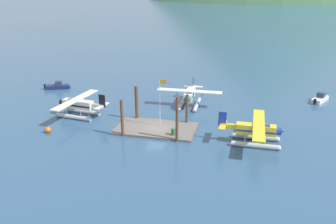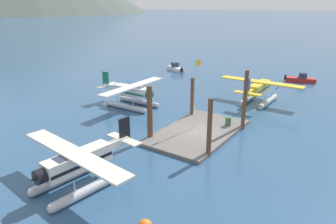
{
  "view_description": "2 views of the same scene",
  "coord_description": "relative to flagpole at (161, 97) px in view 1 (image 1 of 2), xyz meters",
  "views": [
    {
      "loc": [
        11.72,
        -42.21,
        18.77
      ],
      "look_at": [
        1.37,
        1.48,
        2.14
      ],
      "focal_mm": 37.15,
      "sensor_mm": 36.0,
      "label": 1
    },
    {
      "loc": [
        -24.47,
        -13.2,
        11.86
      ],
      "look_at": [
        0.31,
        3.72,
        1.38
      ],
      "focal_mm": 33.11,
      "sensor_mm": 36.0,
      "label": 2
    }
  ],
  "objects": [
    {
      "name": "mooring_buoy",
      "position": [
        -14.31,
        -5.07,
        -4.06
      ],
      "size": [
        0.84,
        0.84,
        0.84
      ],
      "primitive_type": "sphere",
      "color": "orange",
      "rests_on": "ground"
    },
    {
      "name": "piling_far_left",
      "position": [
        -4.2,
        2.31,
        -1.94
      ],
      "size": [
        0.51,
        0.51,
        5.08
      ],
      "primitive_type": "cylinder",
      "color": "brown",
      "rests_on": "ground"
    },
    {
      "name": "piling_near_right",
      "position": [
        3.07,
        -3.79,
        -1.5
      ],
      "size": [
        0.38,
        0.38,
        5.96
      ],
      "primitive_type": "cylinder",
      "color": "brown",
      "rests_on": "ground"
    },
    {
      "name": "boat_white_open_east",
      "position": [
        23.41,
        17.46,
        -3.99
      ],
      "size": [
        3.36,
        4.42,
        1.5
      ],
      "color": "silver",
      "rests_on": "ground"
    },
    {
      "name": "ground_plane",
      "position": [
        -0.55,
        -0.69,
        -4.48
      ],
      "size": [
        1200.0,
        1200.0,
        0.0
      ],
      "primitive_type": "plane",
      "color": "#2D5175"
    },
    {
      "name": "piling_far_right",
      "position": [
        3.22,
        2.2,
        -2.27
      ],
      "size": [
        0.38,
        0.38,
        4.41
      ],
      "primitive_type": "cylinder",
      "color": "brown",
      "rests_on": "ground"
    },
    {
      "name": "seaplane_yellow_stbd_aft",
      "position": [
        12.69,
        -2.13,
        -2.9
      ],
      "size": [
        7.98,
        10.41,
        3.84
      ],
      "color": "#B7BABF",
      "rests_on": "ground"
    },
    {
      "name": "fuel_drum",
      "position": [
        2.33,
        -2.53,
        -3.74
      ],
      "size": [
        0.62,
        0.62,
        0.88
      ],
      "color": "#33663D",
      "rests_on": "dock_platform"
    },
    {
      "name": "boat_navy_open_west",
      "position": [
        -23.79,
        14.07,
        -3.99
      ],
      "size": [
        4.61,
        3.01,
        1.5
      ],
      "color": "navy",
      "rests_on": "ground"
    },
    {
      "name": "dock_platform",
      "position": [
        -0.55,
        -0.69,
        -4.33
      ],
      "size": [
        10.87,
        6.3,
        0.3
      ],
      "primitive_type": "cube",
      "color": "#66605B",
      "rests_on": "ground"
    },
    {
      "name": "seaplane_white_bow_right",
      "position": [
        2.22,
        10.02,
        -2.9
      ],
      "size": [
        10.42,
        7.98,
        3.84
      ],
      "color": "#B7BABF",
      "rests_on": "ground"
    },
    {
      "name": "piling_near_left",
      "position": [
        -4.2,
        -3.7,
        -1.99
      ],
      "size": [
        0.4,
        0.4,
        4.98
      ],
      "primitive_type": "cylinder",
      "color": "brown",
      "rests_on": "ground"
    },
    {
      "name": "flagpole",
      "position": [
        0.0,
        0.0,
        0.0
      ],
      "size": [
        0.95,
        0.1,
        6.8
      ],
      "color": "silver",
      "rests_on": "dock_platform"
    },
    {
      "name": "seaplane_cream_port_fwd",
      "position": [
        -13.16,
        1.53,
        -2.9
      ],
      "size": [
        7.95,
        10.49,
        3.84
      ],
      "color": "#B7BABF",
      "rests_on": "ground"
    }
  ]
}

